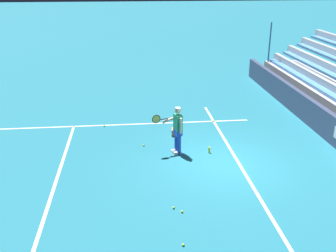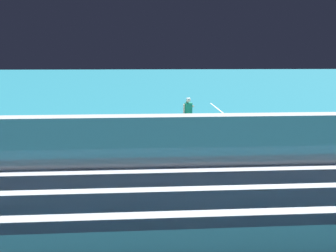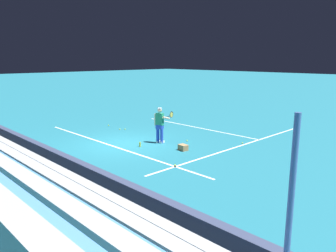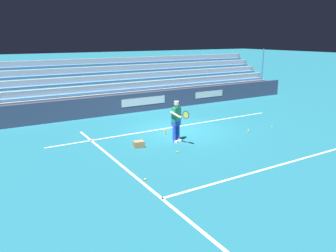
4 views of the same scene
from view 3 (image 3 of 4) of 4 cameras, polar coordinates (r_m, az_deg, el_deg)
name	(u,v)px [view 3 (image 3 of 4)]	position (r m, az deg, el deg)	size (l,w,h in m)	color
ground_plane	(122,144)	(15.79, -8.10, -3.15)	(160.00, 160.00, 0.00)	#1E6B7F
court_baseline_white	(113,146)	(15.51, -9.59, -3.46)	(12.00, 0.10, 0.01)	white
court_sideline_white	(242,145)	(15.85, 12.82, -3.26)	(0.10, 12.00, 0.01)	white
court_service_line_white	(197,128)	(19.43, 5.14, -0.26)	(8.22, 0.10, 0.01)	white
back_wall_sponsor_board	(25,151)	(13.64, -23.59, -4.03)	(23.35, 0.25, 1.10)	#384260
tennis_player	(160,125)	(15.68, -1.39, 0.21)	(0.58, 1.07, 1.71)	blue
ball_box_cardboard	(183,147)	(14.59, 2.64, -3.75)	(0.40, 0.30, 0.26)	#A87F51
tennis_ball_near_player	(109,125)	(20.14, -10.30, 0.11)	(0.07, 0.07, 0.07)	#CCE533
tennis_ball_midcourt	(187,141)	(16.19, 3.35, -2.56)	(0.07, 0.07, 0.07)	#CCE533
tennis_ball_by_box	(242,143)	(16.11, 12.83, -2.91)	(0.07, 0.07, 0.07)	#CCE533
tennis_ball_toward_net	(125,129)	(18.89, -7.50, -0.57)	(0.07, 0.07, 0.07)	#CCE533
tennis_ball_far_right	(175,165)	(12.52, 1.24, -6.85)	(0.07, 0.07, 0.07)	#CCE533
tennis_ball_on_baseline	(120,129)	(18.94, -8.39, -0.56)	(0.07, 0.07, 0.07)	#CCE533
water_bottle	(140,144)	(15.21, -4.91, -3.22)	(0.07, 0.07, 0.22)	yellow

